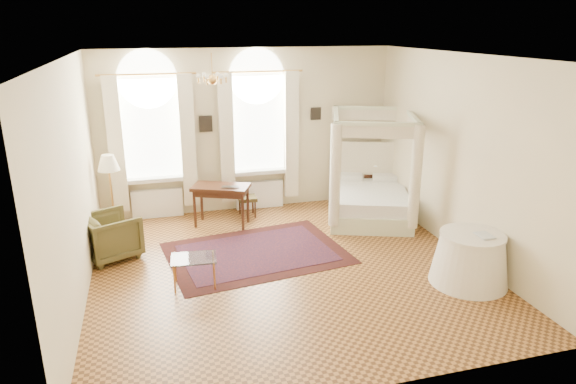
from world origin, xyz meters
name	(u,v)px	position (x,y,z in m)	size (l,w,h in m)	color
ground	(286,268)	(0.00, 0.00, 0.00)	(6.00, 6.00, 0.00)	#A56A30
room_walls	(286,148)	(0.00, 0.00, 1.98)	(6.00, 6.00, 6.00)	beige
window_left	(153,146)	(-1.90, 2.87, 1.49)	(1.62, 0.27, 3.29)	white
window_right	(259,140)	(0.20, 2.87, 1.49)	(1.62, 0.27, 3.29)	white
chandelier	(212,78)	(-0.90, 1.20, 2.91)	(0.51, 0.45, 0.50)	#BA853E
wall_pictures	(252,119)	(0.09, 2.97, 1.89)	(2.54, 0.03, 0.39)	black
canopy_bed	(370,195)	(2.20, 1.73, 0.48)	(2.14, 2.36, 2.12)	beige
nightstand	(372,186)	(2.70, 2.70, 0.33)	(0.46, 0.42, 0.66)	#3D1C10
nightstand_lamp	(375,162)	(2.70, 2.62, 0.91)	(0.26, 0.26, 0.38)	#BA853E
writing_desk	(221,191)	(-0.71, 2.15, 0.68)	(1.20, 0.94, 0.80)	#3D1C10
laptop	(230,186)	(-0.55, 2.02, 0.81)	(0.32, 0.21, 0.03)	black
stool	(247,200)	(-0.14, 2.49, 0.35)	(0.37, 0.37, 0.42)	#42361C
armchair	(111,236)	(-2.70, 1.19, 0.38)	(0.82, 0.84, 0.77)	#47401E
coffee_table	(194,260)	(-1.47, -0.17, 0.41)	(0.70, 0.52, 0.45)	silver
floor_lamp	(109,167)	(-2.70, 2.23, 1.29)	(0.39, 0.39, 1.51)	#BA853E
oriental_rug	(256,253)	(-0.35, 0.68, 0.01)	(3.18, 2.48, 0.01)	#3A110E
side_table	(470,259)	(2.53, -1.17, 0.39)	(1.16, 1.16, 0.79)	white
book	(478,236)	(2.53, -1.30, 0.80)	(0.21, 0.28, 0.03)	black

